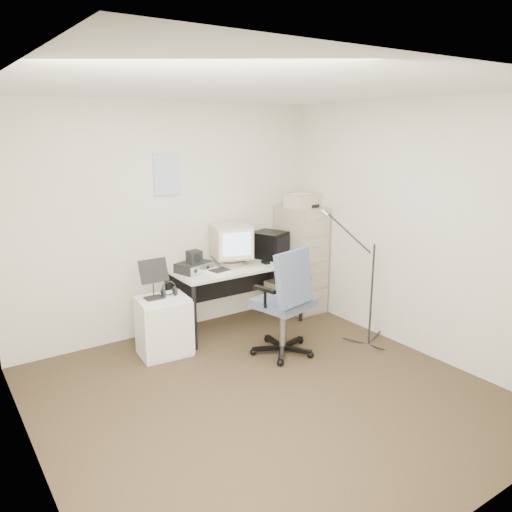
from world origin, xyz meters
TOP-DOWN VIEW (x-y plane):
  - floor at (0.00, 0.00)m, footprint 3.60×3.60m
  - ceiling at (0.00, 0.00)m, footprint 3.60×3.60m
  - wall_back at (0.00, 1.80)m, footprint 3.60×0.02m
  - wall_front at (0.00, -1.80)m, footprint 3.60×0.02m
  - wall_left at (-1.80, 0.00)m, footprint 0.02×3.60m
  - wall_right at (1.80, 0.00)m, footprint 0.02×3.60m
  - wall_calendar at (-0.02, 1.79)m, footprint 0.30×0.02m
  - filing_cabinet at (1.58, 1.48)m, footprint 0.40×0.60m
  - printer at (1.58, 1.46)m, footprint 0.44×0.34m
  - desk at (0.63, 1.45)m, footprint 1.50×0.70m
  - crt_monitor at (0.60, 1.52)m, footprint 0.50×0.52m
  - crt_tv at (1.14, 1.53)m, footprint 0.44×0.45m
  - desk_speaker at (0.85, 1.60)m, footprint 0.09×0.09m
  - keyboard at (0.63, 1.26)m, footprint 0.43×0.27m
  - mouse at (0.93, 1.31)m, footprint 0.06×0.10m
  - radio_receiver at (0.11, 1.48)m, footprint 0.41×0.35m
  - radio_speaker at (0.10, 1.45)m, footprint 0.15×0.14m
  - papers at (0.28, 1.30)m, footprint 0.28×0.35m
  - pc_tower at (1.30, 1.51)m, footprint 0.25×0.43m
  - office_chair at (0.62, 0.58)m, footprint 0.78×0.78m
  - side_cart at (-0.38, 1.23)m, footprint 0.52×0.43m
  - music_stand at (-0.46, 1.25)m, footprint 0.29×0.18m
  - headphones at (-0.30, 1.23)m, footprint 0.19×0.19m
  - mic_stand at (1.51, 0.24)m, footprint 0.02×0.02m

SIDE VIEW (x-z plane):
  - floor at x=0.00m, z-range -0.01..0.00m
  - pc_tower at x=1.30m, z-range 0.00..0.38m
  - side_cart at x=-0.38m, z-range 0.00..0.60m
  - desk at x=0.63m, z-range 0.00..0.73m
  - office_chair at x=0.62m, z-range 0.00..1.12m
  - filing_cabinet at x=1.58m, z-range 0.00..1.30m
  - headphones at x=-0.30m, z-range 0.64..0.67m
  - mic_stand at x=1.51m, z-range 0.00..1.42m
  - papers at x=0.28m, z-range 0.73..0.75m
  - keyboard at x=0.63m, z-range 0.73..0.75m
  - mouse at x=0.93m, z-range 0.73..0.76m
  - radio_receiver at x=0.11m, z-range 0.73..0.83m
  - desk_speaker at x=0.85m, z-range 0.73..0.87m
  - music_stand at x=-0.46m, z-range 0.60..1.01m
  - crt_tv at x=1.14m, z-range 0.73..1.04m
  - radio_speaker at x=0.10m, z-range 0.83..0.97m
  - crt_monitor at x=0.60m, z-range 0.73..1.17m
  - wall_back at x=0.00m, z-range 0.00..2.50m
  - wall_front at x=0.00m, z-range 0.00..2.50m
  - wall_left at x=-1.80m, z-range 0.00..2.50m
  - wall_right at x=1.80m, z-range 0.00..2.50m
  - printer at x=1.58m, z-range 1.30..1.45m
  - wall_calendar at x=-0.02m, z-range 1.53..1.97m
  - ceiling at x=0.00m, z-range 2.50..2.50m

